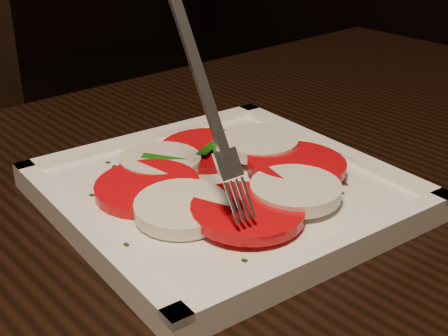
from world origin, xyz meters
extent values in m
cube|color=black|center=(0.28, -0.22, 0.73)|extent=(1.25, 0.87, 0.04)
cylinder|color=black|center=(0.80, 0.15, 0.35)|extent=(0.06, 0.06, 0.71)
cylinder|color=black|center=(0.34, 0.57, 0.21)|extent=(0.04, 0.04, 0.41)
cube|color=white|center=(0.28, -0.15, 0.76)|extent=(0.26, 0.26, 0.01)
cylinder|color=red|center=(0.30, -0.09, 0.77)|extent=(0.08, 0.08, 0.01)
cylinder|color=white|center=(0.26, -0.09, 0.77)|extent=(0.07, 0.07, 0.01)
cylinder|color=red|center=(0.22, -0.13, 0.77)|extent=(0.08, 0.08, 0.01)
cylinder|color=white|center=(0.22, -0.17, 0.77)|extent=(0.07, 0.07, 0.02)
cylinder|color=red|center=(0.26, -0.21, 0.77)|extent=(0.08, 0.08, 0.01)
cylinder|color=white|center=(0.30, -0.21, 0.78)|extent=(0.07, 0.07, 0.01)
cylinder|color=red|center=(0.34, -0.17, 0.78)|extent=(0.08, 0.08, 0.01)
cylinder|color=white|center=(0.34, -0.13, 0.78)|extent=(0.07, 0.07, 0.01)
cube|color=#16590F|center=(0.25, -0.18, 0.78)|extent=(0.03, 0.02, 0.00)
cube|color=#16590F|center=(0.25, -0.19, 0.78)|extent=(0.04, 0.03, 0.01)
cube|color=#16590F|center=(0.30, -0.10, 0.78)|extent=(0.03, 0.02, 0.00)
cube|color=#16590F|center=(0.30, -0.11, 0.78)|extent=(0.02, 0.03, 0.00)
cube|color=#16590F|center=(0.26, -0.10, 0.78)|extent=(0.03, 0.03, 0.00)
cube|color=#16590F|center=(0.25, -0.16, 0.78)|extent=(0.02, 0.04, 0.00)
cube|color=#16590F|center=(0.31, -0.18, 0.78)|extent=(0.02, 0.03, 0.00)
cube|color=#16590F|center=(0.27, -0.19, 0.78)|extent=(0.03, 0.02, 0.00)
cube|color=#133A0A|center=(0.34, -0.22, 0.77)|extent=(0.00, 0.00, 0.00)
cube|color=#133A0A|center=(0.32, -0.06, 0.77)|extent=(0.00, 0.00, 0.00)
cube|color=#133A0A|center=(0.34, -0.22, 0.77)|extent=(0.00, 0.00, 0.00)
cube|color=#133A0A|center=(0.33, -0.23, 0.77)|extent=(0.00, 0.00, 0.00)
cube|color=#133A0A|center=(0.24, -0.23, 0.77)|extent=(0.00, 0.00, 0.00)
cube|color=#133A0A|center=(0.36, -0.18, 0.77)|extent=(0.00, 0.00, 0.00)
cube|color=#133A0A|center=(0.35, -0.09, 0.77)|extent=(0.00, 0.00, 0.00)
cube|color=#133A0A|center=(0.35, -0.19, 0.77)|extent=(0.00, 0.00, 0.00)
cube|color=#133A0A|center=(0.25, -0.06, 0.77)|extent=(0.00, 0.00, 0.00)
cube|color=#133A0A|center=(0.37, -0.11, 0.77)|extent=(0.00, 0.00, 0.00)
cube|color=#133A0A|center=(0.32, -0.08, 0.77)|extent=(0.00, 0.00, 0.00)
cube|color=#133A0A|center=(0.25, -0.07, 0.77)|extent=(0.00, 0.00, 0.00)
cube|color=#133A0A|center=(0.34, -0.06, 0.77)|extent=(0.00, 0.00, 0.00)
cube|color=#133A0A|center=(0.36, -0.12, 0.77)|extent=(0.00, 0.00, 0.00)
cube|color=#133A0A|center=(0.23, -0.07, 0.77)|extent=(0.00, 0.00, 0.00)
cube|color=#133A0A|center=(0.19, -0.10, 0.77)|extent=(0.00, 0.00, 0.00)
cube|color=#133A0A|center=(0.23, -0.06, 0.77)|extent=(0.00, 0.00, 0.00)
cube|color=#133A0A|center=(0.31, -0.06, 0.77)|extent=(0.00, 0.00, 0.00)
cube|color=#133A0A|center=(0.17, -0.18, 0.77)|extent=(0.00, 0.00, 0.00)
cube|color=#133A0A|center=(0.35, -0.21, 0.77)|extent=(0.00, 0.00, 0.00)
cube|color=#133A0A|center=(0.36, -0.16, 0.77)|extent=(0.00, 0.00, 0.00)
cube|color=#133A0A|center=(0.20, -0.18, 0.77)|extent=(0.00, 0.00, 0.00)
cube|color=#133A0A|center=(0.36, -0.21, 0.77)|extent=(0.00, 0.00, 0.00)
cube|color=#133A0A|center=(0.38, -0.18, 0.77)|extent=(0.00, 0.00, 0.00)
cube|color=#133A0A|center=(0.22, -0.24, 0.77)|extent=(0.00, 0.00, 0.00)
cube|color=#133A0A|center=(0.33, -0.22, 0.77)|extent=(0.00, 0.00, 0.00)
camera|label=1|loc=(0.01, -0.50, 0.99)|focal=50.00mm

